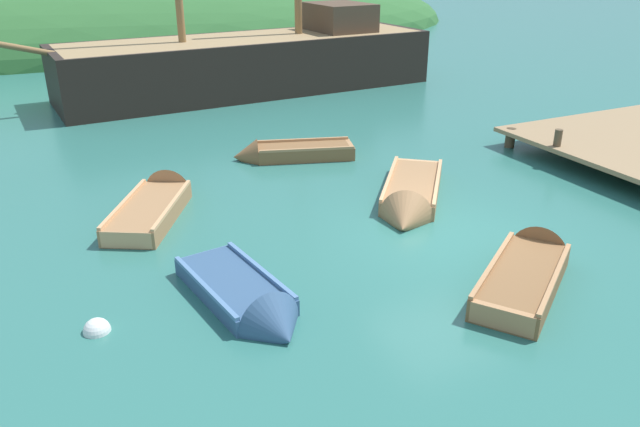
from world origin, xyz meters
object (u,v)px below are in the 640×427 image
Objects in this scene: rowboat_near_dock at (249,303)px; rowboat_outer_left at (528,271)px; buoy_white at (97,331)px; rowboat_center at (288,154)px; sailing_ship at (253,71)px; rowboat_outer_right at (410,199)px; rowboat_far at (157,205)px.

rowboat_outer_left reaches higher than rowboat_near_dock.
rowboat_outer_left is at bearing 67.43° from rowboat_near_dock.
rowboat_outer_left is 7.30m from buoy_white.
rowboat_outer_left is at bearing -13.12° from buoy_white.
rowboat_center is at bearing 144.01° from rowboat_near_dock.
rowboat_near_dock is 7.52× the size of buoy_white.
sailing_ship is 12.83m from rowboat_outer_right.
sailing_ship reaches higher than rowboat_outer_right.
rowboat_far reaches higher than rowboat_outer_left.
sailing_ship is 16.39m from rowboat_near_dock.
sailing_ship reaches higher than rowboat_near_dock.
rowboat_far reaches higher than rowboat_center.
rowboat_far is 8.46× the size of buoy_white.
rowboat_outer_right is at bearing 54.68° from rowboat_outer_left.
sailing_ship is at bearing -86.89° from rowboat_center.
rowboat_near_dock is (0.44, -4.72, -0.04)m from rowboat_far.
sailing_ship is 5.55× the size of rowboat_near_dock.
rowboat_outer_right reaches higher than rowboat_outer_left.
rowboat_outer_right is at bearing 82.35° from sailing_ship.
rowboat_far is 4.75m from rowboat_near_dock.
rowboat_outer_left is 3.79m from rowboat_outer_right.
sailing_ship is 12.32m from rowboat_far.
rowboat_center is 1.00× the size of rowboat_outer_left.
buoy_white is at bearing -34.34° from rowboat_outer_right.
rowboat_near_dock is at bearing -9.98° from buoy_white.
sailing_ship is at bearing -145.40° from rowboat_outer_right.
rowboat_near_dock is 2.36m from buoy_white.
rowboat_outer_right is 8.97× the size of buoy_white.
rowboat_near_dock is 0.84× the size of rowboat_outer_right.
rowboat_center is at bearing 47.00° from buoy_white.
rowboat_far is 4.71m from buoy_white.
rowboat_center is 0.91× the size of rowboat_outer_right.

